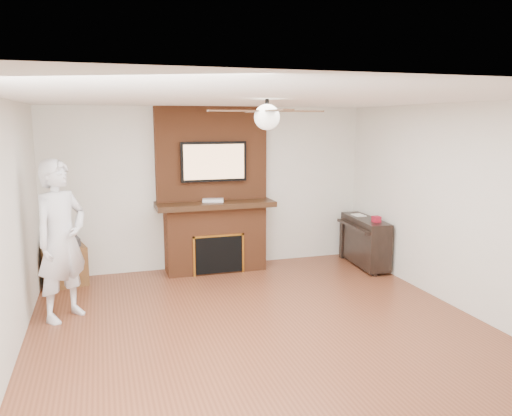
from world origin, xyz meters
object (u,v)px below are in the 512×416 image
object	(u,v)px
fireplace	(214,206)
side_table	(63,263)
person	(61,240)
piano	(364,240)

from	to	relation	value
fireplace	side_table	xyz separation A→B (m)	(-2.20, -0.07, -0.69)
fireplace	person	bearing A→B (deg)	-146.08
piano	side_table	bearing A→B (deg)	178.87
side_table	piano	size ratio (longest dim) A/B	0.57
fireplace	side_table	bearing A→B (deg)	-178.25
fireplace	side_table	size ratio (longest dim) A/B	3.63
person	piano	world-z (taller)	person
person	side_table	distance (m)	1.49
person	piano	bearing A→B (deg)	-33.40
side_table	piano	distance (m)	4.54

